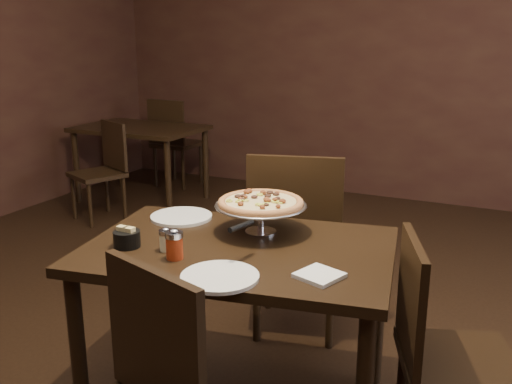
% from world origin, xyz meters
% --- Properties ---
extents(room, '(6.04, 7.04, 2.84)m').
position_xyz_m(room, '(0.06, 0.03, 1.40)').
color(room, black).
rests_on(room, ground).
extents(dining_table, '(1.27, 0.96, 0.73)m').
position_xyz_m(dining_table, '(0.03, 0.03, 0.63)').
color(dining_table, black).
rests_on(dining_table, ground).
extents(background_table, '(1.11, 0.74, 0.69)m').
position_xyz_m(background_table, '(-2.20, 2.42, 0.60)').
color(background_table, black).
rests_on(background_table, ground).
extents(pizza_stand, '(0.37, 0.37, 0.15)m').
position_xyz_m(pizza_stand, '(0.04, 0.20, 0.85)').
color(pizza_stand, silver).
rests_on(pizza_stand, dining_table).
extents(parmesan_shaker, '(0.05, 0.05, 0.09)m').
position_xyz_m(parmesan_shaker, '(-0.20, -0.13, 0.77)').
color(parmesan_shaker, beige).
rests_on(parmesan_shaker, dining_table).
extents(pepper_flake_shaker, '(0.07, 0.07, 0.11)m').
position_xyz_m(pepper_flake_shaker, '(-0.12, -0.18, 0.78)').
color(pepper_flake_shaker, maroon).
rests_on(pepper_flake_shaker, dining_table).
extents(packet_caddy, '(0.10, 0.10, 0.08)m').
position_xyz_m(packet_caddy, '(-0.35, -0.16, 0.76)').
color(packet_caddy, black).
rests_on(packet_caddy, dining_table).
extents(napkin_stack, '(0.17, 0.17, 0.01)m').
position_xyz_m(napkin_stack, '(0.40, -0.12, 0.73)').
color(napkin_stack, white).
rests_on(napkin_stack, dining_table).
extents(plate_left, '(0.27, 0.27, 0.01)m').
position_xyz_m(plate_left, '(-0.35, 0.22, 0.73)').
color(plate_left, white).
rests_on(plate_left, dining_table).
extents(plate_near, '(0.26, 0.26, 0.01)m').
position_xyz_m(plate_near, '(0.11, -0.27, 0.73)').
color(plate_near, white).
rests_on(plate_near, dining_table).
extents(serving_spatula, '(0.14, 0.14, 0.02)m').
position_xyz_m(serving_spatula, '(0.10, -0.08, 0.85)').
color(serving_spatula, silver).
rests_on(serving_spatula, pizza_stand).
extents(chair_far, '(0.55, 0.55, 0.97)m').
position_xyz_m(chair_far, '(0.00, 0.71, 0.53)').
color(chair_far, black).
rests_on(chair_far, ground).
extents(chair_side, '(0.50, 0.50, 0.85)m').
position_xyz_m(chair_side, '(0.79, 0.07, 0.46)').
color(chair_side, black).
rests_on(chair_side, ground).
extents(bg_chair_far, '(0.42, 0.42, 0.89)m').
position_xyz_m(bg_chair_far, '(-2.21, 2.98, 0.49)').
color(bg_chair_far, black).
rests_on(bg_chair_far, ground).
extents(bg_chair_near, '(0.50, 0.50, 0.81)m').
position_xyz_m(bg_chair_near, '(-2.15, 1.84, 0.44)').
color(bg_chair_near, black).
rests_on(bg_chair_near, ground).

